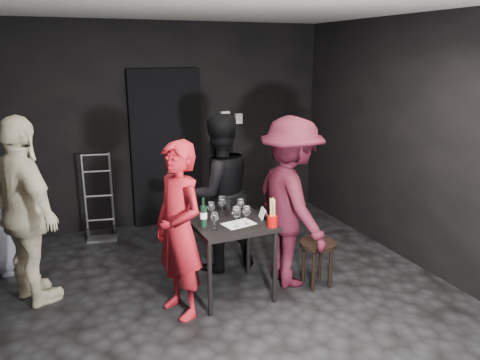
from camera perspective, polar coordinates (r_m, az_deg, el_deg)
name	(u,v)px	position (r m, az deg, el deg)	size (l,w,h in m)	color
floor	(231,306)	(4.54, -1.16, -15.08)	(4.50, 5.00, 0.02)	black
wall_back	(164,126)	(6.40, -9.20, 6.56)	(4.50, 0.04, 2.70)	black
wall_front	(458,307)	(2.04, 25.08, -13.86)	(4.50, 0.04, 2.70)	black
wall_right	(433,147)	(5.25, 22.48, 3.72)	(0.04, 5.00, 2.70)	black
doorway	(166,148)	(6.39, -8.96, 3.82)	(0.95, 0.10, 2.10)	black
wallbox_upper	(225,116)	(6.57, -1.83, 7.85)	(0.12, 0.06, 0.12)	#B7B7B2
wallbox_lower	(238,119)	(6.65, -0.19, 7.51)	(0.10, 0.06, 0.14)	#B7B7B2
hand_truck	(101,222)	(6.24, -16.61, -4.97)	(0.37, 0.32, 1.10)	#B2B2B7
tasting_table	(231,231)	(4.49, -1.15, -6.23)	(0.72, 0.72, 0.75)	black
stool	(318,251)	(4.80, 9.44, -8.48)	(0.36, 0.36, 0.47)	black
server_red	(179,225)	(4.12, -7.47, -5.50)	(0.62, 0.40, 1.69)	#A4141E
woman_black	(218,183)	(4.96, -2.69, -0.38)	(0.93, 0.51, 1.92)	black
man_maroon	(291,191)	(4.63, 6.24, -1.33)	(1.27, 0.59, 1.96)	#3B0D18
bystander_cream	(24,195)	(4.64, -24.85, -1.71)	(1.24, 0.59, 2.11)	beige
tasting_mat	(239,224)	(4.38, -0.14, -5.36)	(0.29, 0.19, 0.00)	white
wine_glass_a	(215,220)	(4.22, -3.12, -4.94)	(0.07, 0.07, 0.18)	white
wine_glass_b	(211,210)	(4.45, -3.53, -3.71)	(0.08, 0.08, 0.20)	white
wine_glass_c	(222,205)	(4.55, -2.21, -3.11)	(0.08, 0.08, 0.22)	white
wine_glass_d	(237,216)	(4.26, -0.43, -4.40)	(0.08, 0.08, 0.22)	white
wine_glass_e	(247,214)	(4.34, 0.81, -4.21)	(0.08, 0.08, 0.20)	white
wine_glass_f	(240,208)	(4.49, 0.06, -3.44)	(0.08, 0.08, 0.21)	white
wine_bottle	(203,215)	(4.31, -4.49, -4.32)	(0.07, 0.07, 0.27)	black
breadstick_cup	(272,213)	(4.29, 3.98, -4.03)	(0.09, 0.09, 0.29)	#B40404
reserved_card	(262,213)	(4.51, 2.72, -4.09)	(0.08, 0.13, 0.10)	white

